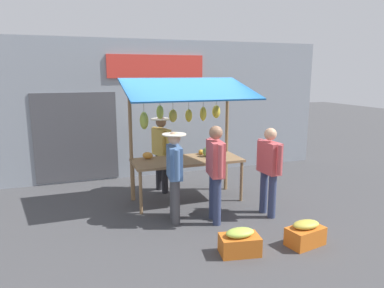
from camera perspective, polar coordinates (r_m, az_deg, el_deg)
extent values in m
plane|color=#424244|center=(7.42, -0.78, -9.06)|extent=(40.00, 40.00, 0.00)
cube|color=#8C939E|center=(9.11, -5.26, 5.71)|extent=(9.00, 0.25, 3.40)
cube|color=red|center=(8.91, -5.78, 12.33)|extent=(2.40, 0.06, 0.56)
cube|color=#47474C|center=(8.79, -18.16, 1.02)|extent=(1.90, 0.04, 2.10)
cube|color=olive|center=(7.17, -0.80, -2.65)|extent=(2.20, 0.90, 0.05)
cylinder|color=olive|center=(6.68, -8.26, -7.77)|extent=(0.06, 0.06, 0.83)
cylinder|color=olive|center=(7.34, 7.96, -6.00)|extent=(0.06, 0.06, 0.83)
cylinder|color=olive|center=(7.41, -9.45, -5.88)|extent=(0.06, 0.06, 0.83)
cylinder|color=olive|center=(8.01, 5.40, -4.46)|extent=(0.06, 0.06, 0.83)
cylinder|color=olive|center=(7.23, -9.82, -0.10)|extent=(0.07, 0.07, 2.35)
cylinder|color=olive|center=(7.85, 5.60, 0.92)|extent=(0.07, 0.07, 2.35)
cylinder|color=olive|center=(7.35, -1.83, 7.92)|extent=(2.12, 0.06, 0.06)
cube|color=#19518C|center=(6.82, -0.42, 8.92)|extent=(2.50, 1.46, 0.39)
cylinder|color=brown|center=(7.64, 3.95, 7.14)|extent=(0.01, 0.01, 0.23)
ellipsoid|color=yellow|center=(7.66, 3.92, 5.23)|extent=(0.25, 0.27, 0.28)
cylinder|color=brown|center=(7.51, 1.83, 7.00)|extent=(0.01, 0.01, 0.26)
ellipsoid|color=yellow|center=(7.54, 1.82, 4.89)|extent=(0.20, 0.19, 0.30)
cylinder|color=brown|center=(7.40, -0.54, 6.79)|extent=(0.01, 0.01, 0.30)
ellipsoid|color=yellow|center=(7.43, -0.53, 4.60)|extent=(0.19, 0.19, 0.27)
cylinder|color=brown|center=(7.30, -3.11, 6.75)|extent=(0.01, 0.01, 0.29)
ellipsoid|color=gold|center=(7.33, -3.08, 4.58)|extent=(0.21, 0.18, 0.27)
cylinder|color=brown|center=(7.19, -5.21, 7.02)|extent=(0.01, 0.01, 0.19)
ellipsoid|color=#B2CC4C|center=(7.21, -5.18, 5.12)|extent=(0.19, 0.20, 0.28)
cylinder|color=brown|center=(7.13, -7.81, 6.44)|extent=(0.01, 0.01, 0.32)
ellipsoid|color=#B2CC4C|center=(7.16, -7.73, 3.76)|extent=(0.17, 0.22, 0.35)
ellipsoid|color=gold|center=(7.59, 1.50, -1.28)|extent=(0.16, 0.20, 0.10)
sphere|color=#729E4C|center=(7.38, 2.47, -1.25)|extent=(0.20, 0.20, 0.20)
ellipsoid|color=orange|center=(7.23, -7.16, -1.84)|extent=(0.26, 0.24, 0.14)
cylinder|color=#232328|center=(8.00, -5.35, -4.48)|extent=(0.14, 0.14, 0.83)
cylinder|color=#232328|center=(7.77, -4.38, -4.95)|extent=(0.14, 0.14, 0.83)
cube|color=gold|center=(7.72, -4.96, 0.32)|extent=(0.34, 0.54, 0.58)
cylinder|color=gold|center=(7.99, -6.04, 0.84)|extent=(0.09, 0.09, 0.54)
cylinder|color=gold|center=(7.45, -3.82, 0.12)|extent=(0.09, 0.09, 0.54)
sphere|color=#8C664C|center=(7.65, -5.02, 3.52)|extent=(0.23, 0.23, 0.23)
cylinder|color=beige|center=(7.64, -5.03, 4.03)|extent=(0.43, 0.43, 0.02)
cylinder|color=navy|center=(6.62, 12.79, -8.22)|extent=(0.14, 0.14, 0.81)
cylinder|color=navy|center=(6.83, 11.48, -7.55)|extent=(0.14, 0.14, 0.81)
cube|color=#BF4C51|center=(6.53, 12.37, -2.14)|extent=(0.25, 0.50, 0.57)
cylinder|color=#BF4C51|center=(6.29, 13.97, -2.52)|extent=(0.09, 0.09, 0.53)
cylinder|color=#BF4C51|center=(6.77, 10.91, -1.40)|extent=(0.09, 0.09, 0.53)
sphere|color=tan|center=(6.45, 12.54, 1.57)|extent=(0.22, 0.22, 0.22)
cylinder|color=navy|center=(6.17, 4.06, -9.20)|extent=(0.14, 0.14, 0.85)
cylinder|color=navy|center=(6.43, 3.40, -8.34)|extent=(0.14, 0.14, 0.85)
cube|color=#BF4C51|center=(6.09, 3.82, -2.32)|extent=(0.29, 0.54, 0.60)
cylinder|color=#BF4C51|center=(5.79, 4.62, -2.81)|extent=(0.09, 0.09, 0.56)
cylinder|color=#BF4C51|center=(6.38, 3.09, -1.45)|extent=(0.09, 0.09, 0.56)
sphere|color=#8C664C|center=(6.00, 3.87, 1.85)|extent=(0.23, 0.23, 0.23)
cylinder|color=#4C4C51|center=(6.21, -2.60, -9.34)|extent=(0.14, 0.14, 0.80)
cylinder|color=#4C4C51|center=(6.45, -2.98, -8.52)|extent=(0.14, 0.14, 0.80)
cube|color=#476B9E|center=(6.13, -2.85, -2.94)|extent=(0.28, 0.51, 0.56)
cylinder|color=#476B9E|center=(5.83, -2.40, -3.44)|extent=(0.09, 0.09, 0.52)
cylinder|color=#476B9E|center=(6.41, -3.27, -2.09)|extent=(0.09, 0.09, 0.52)
sphere|color=tan|center=(6.04, -2.89, 0.94)|extent=(0.22, 0.22, 0.22)
cylinder|color=beige|center=(6.02, -2.90, 1.56)|extent=(0.42, 0.42, 0.02)
cube|color=#D1661E|center=(5.39, 7.68, -15.80)|extent=(0.62, 0.44, 0.28)
ellipsoid|color=#B2CC4C|center=(5.31, 7.73, -13.98)|extent=(0.44, 0.26, 0.12)
cube|color=#D1661E|center=(5.85, 17.79, -13.97)|extent=(0.63, 0.44, 0.28)
ellipsoid|color=gold|center=(5.77, 17.90, -12.25)|extent=(0.44, 0.26, 0.12)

